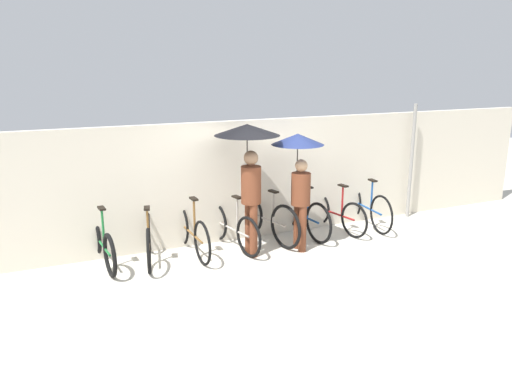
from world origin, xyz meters
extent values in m
plane|color=beige|center=(0.00, 0.00, 0.00)|extent=(30.00, 30.00, 0.00)
cube|color=beige|center=(0.00, 1.76, 1.05)|extent=(12.91, 0.12, 2.11)
torus|color=black|center=(-2.50, 1.94, 0.33)|extent=(0.12, 0.67, 0.67)
torus|color=black|center=(-2.41, 0.95, 0.33)|extent=(0.12, 0.67, 0.67)
cylinder|color=#19662D|center=(-2.45, 1.44, 0.33)|extent=(0.13, 1.00, 0.04)
cylinder|color=#19662D|center=(-2.44, 1.27, 0.64)|extent=(0.04, 0.04, 0.62)
cube|color=black|center=(-2.44, 1.27, 0.97)|extent=(0.11, 0.21, 0.03)
cylinder|color=#19662D|center=(-2.50, 1.94, 0.71)|extent=(0.04, 0.04, 0.74)
cylinder|color=#19662D|center=(-2.50, 1.94, 1.08)|extent=(0.44, 0.07, 0.03)
torus|color=black|center=(-1.65, 1.81, 0.35)|extent=(0.20, 0.69, 0.70)
torus|color=black|center=(-1.86, 0.86, 0.35)|extent=(0.20, 0.69, 0.70)
cylinder|color=brown|center=(-1.75, 1.33, 0.35)|extent=(0.24, 0.96, 0.04)
cylinder|color=brown|center=(-1.79, 1.17, 0.63)|extent=(0.04, 0.04, 0.56)
cube|color=black|center=(-1.79, 1.17, 0.92)|extent=(0.13, 0.21, 0.03)
cylinder|color=brown|center=(-1.65, 1.81, 0.68)|extent=(0.04, 0.04, 0.66)
cylinder|color=brown|center=(-1.65, 1.81, 1.01)|extent=(0.44, 0.12, 0.03)
torus|color=black|center=(-1.07, 1.88, 0.35)|extent=(0.07, 0.71, 0.71)
torus|color=black|center=(-1.03, 0.84, 0.35)|extent=(0.07, 0.71, 0.71)
cylinder|color=brown|center=(-1.05, 1.36, 0.35)|extent=(0.08, 1.04, 0.04)
cylinder|color=brown|center=(-1.04, 1.18, 0.66)|extent=(0.04, 0.04, 0.61)
cube|color=black|center=(-1.04, 1.18, 0.98)|extent=(0.10, 0.20, 0.03)
cylinder|color=brown|center=(-1.07, 1.88, 0.66)|extent=(0.04, 0.04, 0.60)
cylinder|color=brown|center=(-1.07, 1.88, 0.96)|extent=(0.44, 0.05, 0.03)
torus|color=black|center=(-0.45, 1.84, 0.34)|extent=(0.19, 0.68, 0.68)
torus|color=black|center=(-0.25, 0.85, 0.34)|extent=(0.19, 0.68, 0.68)
cylinder|color=#A59E93|center=(-0.35, 1.34, 0.34)|extent=(0.24, 1.00, 0.04)
cylinder|color=#A59E93|center=(-0.32, 1.17, 0.63)|extent=(0.04, 0.04, 0.58)
cube|color=black|center=(-0.32, 1.17, 0.93)|extent=(0.13, 0.21, 0.03)
cylinder|color=#A59E93|center=(-0.45, 1.84, 0.69)|extent=(0.04, 0.04, 0.70)
cylinder|color=#A59E93|center=(-0.45, 1.84, 1.04)|extent=(0.44, 0.12, 0.03)
torus|color=black|center=(0.24, 1.94, 0.39)|extent=(0.23, 0.76, 0.77)
torus|color=black|center=(0.47, 0.94, 0.39)|extent=(0.23, 0.76, 0.77)
cylinder|color=#A59E93|center=(0.35, 1.44, 0.39)|extent=(0.27, 1.01, 0.04)
cylinder|color=#A59E93|center=(0.39, 1.27, 0.65)|extent=(0.04, 0.04, 0.53)
cube|color=black|center=(0.39, 1.27, 0.93)|extent=(0.13, 0.22, 0.03)
cylinder|color=#A59E93|center=(0.24, 1.94, 0.71)|extent=(0.04, 0.04, 0.65)
cylinder|color=#A59E93|center=(0.24, 1.94, 1.03)|extent=(0.44, 0.13, 0.03)
torus|color=black|center=(0.99, 1.95, 0.37)|extent=(0.13, 0.73, 0.73)
torus|color=black|center=(1.11, 0.95, 0.37)|extent=(0.13, 0.73, 0.73)
cylinder|color=#19478C|center=(1.05, 1.45, 0.37)|extent=(0.15, 1.01, 0.04)
cylinder|color=#19478C|center=(1.07, 1.27, 0.65)|extent=(0.04, 0.04, 0.56)
cube|color=black|center=(1.07, 1.27, 0.94)|extent=(0.11, 0.21, 0.03)
cylinder|color=#19478C|center=(0.99, 1.95, 0.73)|extent=(0.04, 0.04, 0.72)
cylinder|color=#19478C|center=(0.99, 1.95, 1.09)|extent=(0.44, 0.08, 0.03)
torus|color=black|center=(1.66, 1.90, 0.33)|extent=(0.16, 0.65, 0.65)
torus|color=black|center=(1.84, 0.93, 0.33)|extent=(0.16, 0.65, 0.65)
cylinder|color=maroon|center=(1.75, 1.42, 0.33)|extent=(0.21, 0.97, 0.04)
cylinder|color=maroon|center=(1.78, 1.25, 0.61)|extent=(0.04, 0.04, 0.56)
cube|color=black|center=(1.78, 1.25, 0.90)|extent=(0.13, 0.21, 0.03)
cylinder|color=maroon|center=(1.66, 1.90, 0.68)|extent=(0.04, 0.04, 0.71)
cylinder|color=maroon|center=(1.66, 1.90, 1.04)|extent=(0.44, 0.11, 0.03)
torus|color=black|center=(2.50, 1.99, 0.37)|extent=(0.10, 0.73, 0.73)
torus|color=black|center=(2.41, 0.91, 0.37)|extent=(0.10, 0.73, 0.73)
cylinder|color=#19478C|center=(2.45, 1.45, 0.37)|extent=(0.12, 1.08, 0.04)
cylinder|color=#19478C|center=(2.44, 1.26, 0.64)|extent=(0.04, 0.04, 0.55)
cube|color=black|center=(2.44, 1.26, 0.94)|extent=(0.11, 0.21, 0.03)
cylinder|color=#19478C|center=(2.50, 1.99, 0.71)|extent=(0.04, 0.04, 0.68)
cylinder|color=#19478C|center=(2.50, 1.99, 1.05)|extent=(0.44, 0.06, 0.03)
cylinder|color=brown|center=(-0.17, 0.82, 0.44)|extent=(0.13, 0.13, 0.88)
cylinder|color=brown|center=(-0.18, 1.00, 0.44)|extent=(0.13, 0.13, 0.88)
cylinder|color=brown|center=(-0.18, 0.91, 1.18)|extent=(0.32, 0.32, 0.60)
sphere|color=#997051|center=(-0.18, 0.91, 1.62)|extent=(0.23, 0.23, 0.23)
cylinder|color=#332D28|center=(-0.18, 1.05, 1.59)|extent=(0.02, 0.02, 0.74)
cone|color=black|center=(-0.18, 1.05, 2.04)|extent=(1.04, 1.04, 0.18)
cylinder|color=brown|center=(0.66, 0.71, 0.39)|extent=(0.13, 0.13, 0.79)
cylinder|color=brown|center=(0.66, 0.89, 0.39)|extent=(0.13, 0.13, 0.79)
cylinder|color=brown|center=(0.66, 0.80, 1.06)|extent=(0.32, 0.32, 0.54)
sphere|color=tan|center=(0.66, 0.80, 1.45)|extent=(0.20, 0.20, 0.20)
cylinder|color=#332D28|center=(0.66, 0.94, 1.43)|extent=(0.02, 0.02, 0.68)
cone|color=#19234C|center=(0.66, 0.94, 1.86)|extent=(0.86, 0.86, 0.18)
cylinder|color=gray|center=(3.58, 1.56, 1.15)|extent=(0.07, 0.07, 2.29)
camera|label=1|loc=(-3.19, -6.15, 3.07)|focal=35.00mm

